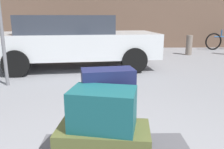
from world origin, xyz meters
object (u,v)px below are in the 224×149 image
(suitcase_navy_rear_left, at_px, (108,107))
(bollard_kerb_near, at_px, (189,45))
(duffel_bag_olive_front_left, at_px, (103,145))
(parked_car, at_px, (75,40))
(duffel_bag_teal_topmost_pile, at_px, (103,109))

(suitcase_navy_rear_left, xyz_separation_m, bollard_kerb_near, (3.01, 6.70, -0.29))
(duffel_bag_olive_front_left, relative_size, parked_car, 0.15)
(suitcase_navy_rear_left, xyz_separation_m, parked_car, (-0.91, 4.57, 0.10))
(suitcase_navy_rear_left, height_order, parked_car, parked_car)
(parked_car, bearing_deg, duffel_bag_olive_front_left, -79.71)
(bollard_kerb_near, bearing_deg, suitcase_navy_rear_left, -114.18)
(suitcase_navy_rear_left, bearing_deg, duffel_bag_olive_front_left, -106.80)
(suitcase_navy_rear_left, height_order, bollard_kerb_near, suitcase_navy_rear_left)
(duffel_bag_olive_front_left, distance_m, parked_car, 4.94)
(duffel_bag_teal_topmost_pile, bearing_deg, bollard_kerb_near, 77.98)
(duffel_bag_teal_topmost_pile, relative_size, bollard_kerb_near, 0.61)
(duffel_bag_teal_topmost_pile, distance_m, bollard_kerb_near, 7.63)
(duffel_bag_olive_front_left, height_order, bollard_kerb_near, bollard_kerb_near)
(bollard_kerb_near, bearing_deg, parked_car, -151.42)
(duffel_bag_olive_front_left, relative_size, suitcase_navy_rear_left, 1.02)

